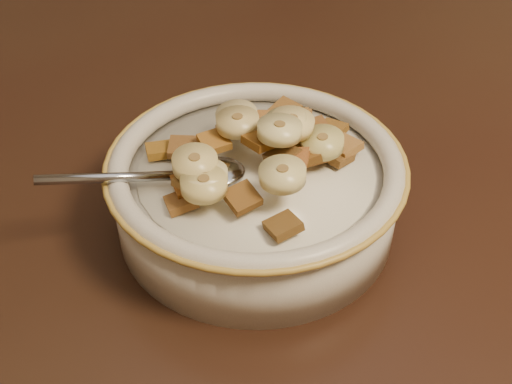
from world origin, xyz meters
TOP-DOWN VIEW (x-y plane):
  - table at (0.00, 0.00)m, footprint 1.40×0.90m
  - chair at (0.01, 0.76)m, footprint 0.46×0.46m
  - cereal_bowl at (-0.19, -0.08)m, footprint 0.21×0.21m
  - milk at (-0.19, -0.08)m, footprint 0.17×0.17m
  - spoon at (-0.22, -0.06)m, footprint 0.06×0.05m
  - cereal_square_0 at (-0.13, -0.05)m, footprint 0.03×0.03m
  - cereal_square_1 at (-0.18, -0.09)m, footprint 0.02×0.02m
  - cereal_square_2 at (-0.14, -0.11)m, footprint 0.02×0.02m
  - cereal_square_3 at (-0.15, -0.08)m, footprint 0.03×0.03m
  - cereal_square_4 at (-0.22, -0.03)m, footprint 0.03×0.03m
  - cereal_square_5 at (-0.13, -0.09)m, footprint 0.03×0.03m
  - cereal_square_6 at (-0.22, -0.11)m, footprint 0.02×0.02m
  - cereal_square_7 at (-0.24, -0.07)m, footprint 0.02×0.02m
  - cereal_square_8 at (-0.13, -0.05)m, footprint 0.03×0.03m
  - cereal_square_9 at (-0.18, -0.10)m, footprint 0.03×0.03m
  - cereal_square_10 at (-0.24, -0.07)m, footprint 0.03×0.03m
  - cereal_square_11 at (-0.19, -0.08)m, footprint 0.02×0.02m
  - cereal_square_12 at (-0.13, -0.07)m, footprint 0.03×0.03m
  - cereal_square_13 at (-0.21, -0.05)m, footprint 0.02×0.02m
  - cereal_square_14 at (-0.13, -0.07)m, footprint 0.03×0.03m
  - cereal_square_15 at (-0.22, -0.14)m, footprint 0.02×0.02m
  - cereal_square_16 at (-0.15, -0.04)m, footprint 0.03×0.03m
  - cereal_square_17 at (-0.16, -0.10)m, footprint 0.03×0.03m
  - cereal_square_18 at (-0.12, -0.08)m, footprint 0.03×0.03m
  - cereal_square_19 at (-0.25, -0.08)m, footprint 0.03×0.03m
  - cereal_square_20 at (-0.23, -0.02)m, footprint 0.03×0.03m
  - cereal_square_21 at (-0.13, -0.04)m, footprint 0.02×0.02m
  - cereal_square_22 at (-0.13, -0.10)m, footprint 0.02×0.02m
  - cereal_square_23 at (-0.16, -0.10)m, footprint 0.03×0.03m
  - cereal_square_24 at (-0.17, -0.03)m, footprint 0.03×0.03m
  - banana_slice_0 at (-0.24, -0.08)m, footprint 0.04×0.04m
  - banana_slice_1 at (-0.24, -0.09)m, footprint 0.04×0.04m
  - banana_slice_2 at (-0.18, -0.09)m, footprint 0.04×0.04m
  - banana_slice_3 at (-0.15, -0.10)m, footprint 0.04×0.04m
  - banana_slice_4 at (-0.23, -0.07)m, footprint 0.04×0.04m
  - banana_slice_5 at (-0.20, -0.12)m, footprint 0.04×0.04m
  - banana_slice_6 at (-0.19, -0.05)m, footprint 0.04×0.04m
  - banana_slice_7 at (-0.16, -0.08)m, footprint 0.04×0.04m
  - banana_slice_8 at (-0.16, -0.08)m, footprint 0.03×0.03m
  - banana_slice_9 at (-0.18, -0.04)m, footprint 0.03×0.03m

SIDE VIEW (x-z plane):
  - chair at x=0.01m, z-range 0.00..0.87m
  - table at x=0.00m, z-range 0.71..0.75m
  - cereal_bowl at x=-0.19m, z-range 0.75..0.80m
  - milk at x=-0.19m, z-range 0.80..0.80m
  - spoon at x=-0.22m, z-range 0.80..0.81m
  - cereal_square_18 at x=-0.12m, z-range 0.80..0.81m
  - cereal_square_19 at x=-0.25m, z-range 0.80..0.81m
  - cereal_square_5 at x=-0.13m, z-range 0.80..0.81m
  - cereal_square_20 at x=-0.23m, z-range 0.80..0.81m
  - cereal_square_2 at x=-0.14m, z-range 0.80..0.81m
  - cereal_square_0 at x=-0.13m, z-range 0.80..0.81m
  - cereal_square_14 at x=-0.13m, z-range 0.80..0.81m
  - cereal_square_8 at x=-0.13m, z-range 0.80..0.81m
  - cereal_square_21 at x=-0.13m, z-range 0.80..0.81m
  - cereal_square_24 at x=-0.17m, z-range 0.80..0.81m
  - cereal_square_15 at x=-0.22m, z-range 0.80..0.81m
  - cereal_square_16 at x=-0.15m, z-range 0.80..0.81m
  - cereal_square_12 at x=-0.13m, z-range 0.80..0.81m
  - cereal_square_22 at x=-0.13m, z-range 0.80..0.81m
  - cereal_square_4 at x=-0.22m, z-range 0.81..0.81m
  - cereal_square_10 at x=-0.24m, z-range 0.81..0.82m
  - cereal_square_3 at x=-0.15m, z-range 0.81..0.81m
  - cereal_square_7 at x=-0.24m, z-range 0.81..0.82m
  - cereal_square_17 at x=-0.16m, z-range 0.81..0.82m
  - cereal_square_6 at x=-0.22m, z-range 0.81..0.82m
  - cereal_square_23 at x=-0.16m, z-range 0.81..0.82m
  - cereal_square_13 at x=-0.21m, z-range 0.81..0.82m
  - cereal_square_1 at x=-0.18m, z-range 0.81..0.83m
  - cereal_square_9 at x=-0.18m, z-range 0.81..0.82m
  - banana_slice_3 at x=-0.15m, z-range 0.81..0.83m
  - banana_slice_0 at x=-0.24m, z-range 0.82..0.83m
  - banana_slice_1 at x=-0.24m, z-range 0.82..0.83m
  - banana_slice_4 at x=-0.23m, z-range 0.82..0.83m
  - banana_slice_9 at x=-0.18m, z-range 0.82..0.83m
  - cereal_square_11 at x=-0.19m, z-range 0.82..0.83m
  - banana_slice_6 at x=-0.19m, z-range 0.82..0.83m
  - banana_slice_5 at x=-0.20m, z-range 0.82..0.83m
  - banana_slice_7 at x=-0.16m, z-range 0.82..0.84m
  - banana_slice_8 at x=-0.16m, z-range 0.83..0.84m
  - banana_slice_2 at x=-0.18m, z-range 0.83..0.84m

